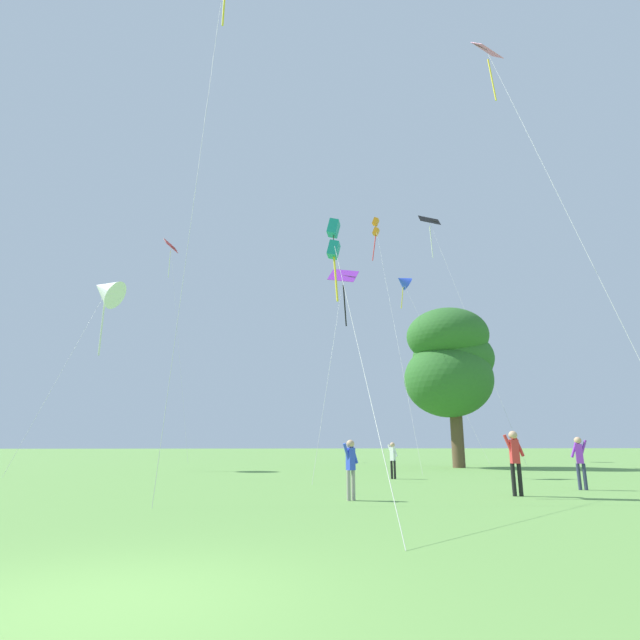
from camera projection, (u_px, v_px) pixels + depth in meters
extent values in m
plane|color=#669947|center=(101.00, 605.00, 4.62)|extent=(400.00, 400.00, 0.00)
cube|color=pink|center=(487.00, 50.00, 25.17)|extent=(1.46, 1.33, 1.14)
cylinder|color=#3F382D|center=(487.00, 50.00, 25.17)|extent=(1.41, 0.23, 0.42)
cylinder|color=yellow|center=(492.00, 80.00, 24.64)|extent=(0.19, 0.32, 2.50)
cylinder|color=silver|center=(558.00, 195.00, 18.27)|extent=(0.58, 9.14, 20.36)
cone|color=white|center=(106.00, 290.00, 32.10)|extent=(2.68, 2.41, 2.42)
cylinder|color=silver|center=(102.00, 329.00, 31.62)|extent=(0.24, 0.38, 3.38)
cylinder|color=silver|center=(63.00, 369.00, 27.25)|extent=(1.43, 7.13, 10.77)
cube|color=purple|center=(343.00, 275.00, 25.61)|extent=(1.68, 1.20, 1.07)
cylinder|color=#3F382D|center=(343.00, 275.00, 25.61)|extent=(1.14, 0.74, 0.38)
cylinder|color=black|center=(345.00, 306.00, 25.43)|extent=(0.28, 0.44, 2.05)
cylinder|color=silver|center=(330.00, 364.00, 22.04)|extent=(2.09, 4.73, 9.63)
cube|color=teal|center=(333.00, 228.00, 17.15)|extent=(0.54, 0.59, 0.56)
cube|color=teal|center=(334.00, 250.00, 16.97)|extent=(0.54, 0.59, 0.56)
cylinder|color=#3F382D|center=(334.00, 239.00, 17.06)|extent=(0.03, 0.03, 1.11)
cylinder|color=yellow|center=(336.00, 276.00, 16.56)|extent=(0.14, 0.42, 1.79)
cylinder|color=silver|center=(355.00, 332.00, 12.00)|extent=(0.33, 8.42, 8.05)
cube|color=red|center=(171.00, 246.00, 50.44)|extent=(1.47, 2.01, 1.42)
cylinder|color=#3F382D|center=(171.00, 246.00, 50.44)|extent=(1.16, 0.77, 0.69)
cylinder|color=silver|center=(169.00, 264.00, 50.13)|extent=(0.16, 0.39, 2.69)
cylinder|color=silver|center=(178.00, 342.00, 44.84)|extent=(3.82, 6.94, 20.57)
cube|color=black|center=(429.00, 220.00, 47.45)|extent=(2.11, 1.06, 1.32)
cylinder|color=#3F382D|center=(429.00, 220.00, 47.45)|extent=(1.69, 0.25, 0.38)
cylinder|color=silver|center=(431.00, 242.00, 47.00)|extent=(0.29, 0.24, 3.03)
cylinder|color=silver|center=(469.00, 321.00, 39.91)|extent=(1.78, 10.41, 21.73)
cone|color=blue|center=(403.00, 281.00, 49.29)|extent=(1.85, 1.60, 1.79)
cylinder|color=yellow|center=(402.00, 298.00, 49.07)|extent=(0.27, 0.46, 2.11)
cylinder|color=silver|center=(440.00, 360.00, 42.84)|extent=(3.04, 9.56, 16.77)
cube|color=orange|center=(376.00, 222.00, 39.09)|extent=(0.68, 0.69, 0.61)
cube|color=orange|center=(376.00, 232.00, 38.89)|extent=(0.68, 0.69, 0.61)
cylinder|color=#3F382D|center=(376.00, 227.00, 38.99)|extent=(0.04, 0.04, 1.17)
cylinder|color=red|center=(374.00, 247.00, 38.49)|extent=(0.45, 0.25, 2.32)
cylinder|color=silver|center=(394.00, 323.00, 31.58)|extent=(0.74, 10.86, 17.62)
cylinder|color=silver|center=(201.00, 145.00, 17.04)|extent=(0.46, 5.57, 22.44)
cylinder|color=black|center=(392.00, 470.00, 21.75)|extent=(0.10, 0.10, 0.75)
cylinder|color=black|center=(395.00, 470.00, 21.65)|extent=(0.10, 0.10, 0.75)
cube|color=white|center=(393.00, 454.00, 21.86)|extent=(0.25, 0.26, 0.56)
cylinder|color=white|center=(390.00, 451.00, 21.97)|extent=(0.22, 0.24, 0.53)
cylinder|color=white|center=(395.00, 451.00, 21.82)|extent=(0.22, 0.24, 0.53)
sphere|color=tan|center=(392.00, 445.00, 21.95)|extent=(0.21, 0.21, 0.21)
cylinder|color=gray|center=(349.00, 485.00, 13.30)|extent=(0.10, 0.10, 0.77)
cylinder|color=gray|center=(353.00, 485.00, 13.39)|extent=(0.10, 0.10, 0.77)
cube|color=blue|center=(351.00, 459.00, 13.51)|extent=(0.25, 0.24, 0.57)
cylinder|color=blue|center=(347.00, 453.00, 13.48)|extent=(0.26, 0.19, 0.54)
cylinder|color=blue|center=(354.00, 453.00, 13.61)|extent=(0.26, 0.19, 0.54)
sphere|color=tan|center=(350.00, 444.00, 13.60)|extent=(0.21, 0.21, 0.21)
cylinder|color=#2D3351|center=(585.00, 477.00, 16.40)|extent=(0.11, 0.11, 0.83)
cylinder|color=#2D3351|center=(579.00, 477.00, 16.46)|extent=(0.11, 0.11, 0.83)
cube|color=purple|center=(579.00, 454.00, 16.60)|extent=(0.27, 0.27, 0.62)
cylinder|color=purple|center=(583.00, 449.00, 16.59)|extent=(0.28, 0.21, 0.58)
cylinder|color=purple|center=(574.00, 449.00, 16.68)|extent=(0.28, 0.21, 0.58)
sphere|color=tan|center=(578.00, 440.00, 16.70)|extent=(0.23, 0.23, 0.23)
cylinder|color=black|center=(514.00, 480.00, 14.47)|extent=(0.12, 0.12, 0.90)
cylinder|color=black|center=(520.00, 480.00, 14.47)|extent=(0.12, 0.12, 0.90)
cube|color=red|center=(514.00, 451.00, 14.66)|extent=(0.25, 0.23, 0.67)
cylinder|color=red|center=(509.00, 445.00, 14.70)|extent=(0.31, 0.12, 0.63)
cylinder|color=red|center=(519.00, 445.00, 14.70)|extent=(0.31, 0.12, 0.63)
sphere|color=tan|center=(513.00, 435.00, 14.77)|extent=(0.25, 0.25, 0.25)
cylinder|color=brown|center=(455.00, 404.00, 33.16)|extent=(0.80, 0.80, 7.99)
ellipsoid|color=#2D6628|center=(448.00, 380.00, 33.31)|extent=(5.75, 5.75, 4.91)
ellipsoid|color=#2D6628|center=(453.00, 359.00, 34.07)|extent=(5.37, 5.37, 3.93)
ellipsoid|color=#2D6628|center=(447.00, 336.00, 33.80)|extent=(5.37, 5.37, 3.70)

